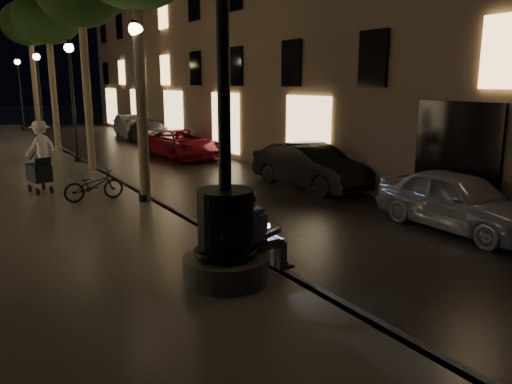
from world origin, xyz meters
TOP-DOWN VIEW (x-y plane):
  - ground at (0.00, 15.00)m, footprint 120.00×120.00m
  - cobble_lane at (3.00, 15.00)m, footprint 6.00×45.00m
  - curb_strip at (0.00, 15.00)m, footprint 0.25×45.00m
  - fountain_lamppost at (-1.00, 2.00)m, footprint 1.40×1.40m
  - seated_man_laptop at (-0.39, 2.00)m, footprint 1.01×0.34m
  - tree_third at (-0.30, 20.00)m, footprint 3.00×3.00m
  - tree_far at (-0.22, 26.00)m, footprint 3.00×3.00m
  - lamp_curb_a at (-0.30, 8.00)m, footprint 0.36×0.36m
  - lamp_curb_b at (-0.30, 16.00)m, footprint 0.36×0.36m
  - lamp_curb_c at (-0.30, 24.00)m, footprint 0.36×0.36m
  - lamp_curb_d at (-0.30, 32.00)m, footprint 0.36×0.36m
  - stroller at (-2.51, 10.60)m, footprint 0.63×1.17m
  - car_front at (5.20, 2.29)m, footprint 1.72×4.07m
  - car_second at (5.20, 7.80)m, footprint 1.89×4.46m
  - car_third at (4.32, 15.99)m, footprint 2.29×4.65m
  - car_rear at (5.03, 22.13)m, footprint 1.77×4.28m
  - car_fifth at (5.08, 25.69)m, footprint 1.86×4.33m
  - pedestrian_white at (-1.82, 14.62)m, footprint 1.34×1.10m
  - bicycle at (-1.41, 8.83)m, footprint 1.59×0.58m

SIDE VIEW (x-z plane):
  - ground at x=0.00m, z-range 0.00..0.00m
  - cobble_lane at x=3.00m, z-range 0.00..0.02m
  - curb_strip at x=0.00m, z-range 0.00..0.20m
  - bicycle at x=-1.41m, z-range 0.20..1.03m
  - car_rear at x=5.03m, z-range 0.00..1.24m
  - car_third at x=4.32m, z-range 0.00..1.27m
  - car_front at x=5.20m, z-range 0.00..1.37m
  - car_fifth at x=5.08m, z-range 0.00..1.39m
  - car_second at x=5.20m, z-range 0.00..1.43m
  - stroller at x=-2.51m, z-range 0.20..1.38m
  - seated_man_laptop at x=-0.39m, z-range 0.24..1.61m
  - pedestrian_white at x=-1.82m, z-range 0.20..2.01m
  - fountain_lamppost at x=-1.00m, z-range -1.39..3.81m
  - lamp_curb_a at x=-0.30m, z-range 0.83..5.64m
  - lamp_curb_b at x=-0.30m, z-range 0.83..5.64m
  - lamp_curb_c at x=-0.30m, z-range 0.83..5.64m
  - lamp_curb_d at x=-0.30m, z-range 0.83..5.64m
  - tree_third at x=-0.30m, z-range 2.54..9.74m
  - tree_far at x=-0.22m, z-range 2.68..10.18m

